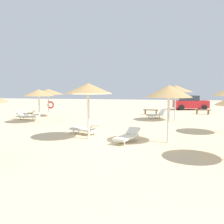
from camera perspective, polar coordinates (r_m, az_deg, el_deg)
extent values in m
plane|color=beige|center=(13.18, -2.35, -6.53)|extent=(80.00, 80.00, 0.00)
cylinder|color=silver|center=(21.18, 14.26, 1.40)|extent=(0.12, 0.12, 2.47)
cone|color=tan|center=(21.12, 14.36, 5.22)|extent=(2.77, 2.77, 0.54)
cylinder|color=silver|center=(20.28, -16.29, 0.75)|extent=(0.12, 0.12, 2.19)
cone|color=tan|center=(20.21, -16.40, 4.29)|extent=(2.40, 2.40, 0.51)
cylinder|color=silver|center=(13.42, -5.39, -0.81)|extent=(0.12, 0.12, 2.55)
cone|color=tan|center=(13.33, -5.45, 5.39)|extent=(2.55, 2.55, 0.55)
cylinder|color=silver|center=(23.95, -14.33, 1.56)|extent=(0.12, 0.12, 2.19)
cone|color=tan|center=(23.89, -14.41, 4.53)|extent=(2.91, 2.91, 0.50)
torus|color=red|center=(23.86, -13.85, 1.58)|extent=(0.71, 0.26, 0.70)
cylinder|color=silver|center=(12.77, 12.75, -1.61)|extent=(0.12, 0.12, 2.40)
cone|color=tan|center=(12.66, 12.89, 4.69)|extent=(2.29, 2.29, 0.60)
cube|color=silver|center=(22.45, 9.99, -0.71)|extent=(1.70, 1.60, 0.12)
cube|color=silver|center=(22.95, 11.52, 0.09)|extent=(0.73, 0.75, 0.47)
cylinder|color=silver|center=(23.03, 10.77, -0.99)|extent=(0.06, 0.06, 0.22)
cylinder|color=silver|center=(22.70, 11.50, -1.10)|extent=(0.06, 0.06, 0.22)
cylinder|color=silver|center=(22.26, 8.44, -1.18)|extent=(0.06, 0.06, 0.22)
cylinder|color=silver|center=(21.92, 9.17, -1.30)|extent=(0.06, 0.06, 0.22)
cube|color=silver|center=(22.37, -18.68, -0.96)|extent=(1.74, 0.74, 0.12)
cube|color=silver|center=(22.78, -20.40, -0.23)|extent=(0.47, 0.67, 0.46)
cylinder|color=silver|center=(22.54, -20.25, -1.40)|extent=(0.06, 0.06, 0.22)
cylinder|color=silver|center=(22.90, -19.64, -1.27)|extent=(0.06, 0.06, 0.22)
cylinder|color=silver|center=(21.89, -17.65, -1.52)|extent=(0.06, 0.06, 0.22)
cylinder|color=silver|center=(22.26, -17.06, -1.38)|extent=(0.06, 0.06, 0.22)
cube|color=silver|center=(14.92, -6.52, -4.00)|extent=(1.81, 1.29, 0.12)
cube|color=silver|center=(14.37, -4.15, -3.37)|extent=(0.69, 0.77, 0.43)
cylinder|color=silver|center=(14.73, -4.19, -4.77)|extent=(0.06, 0.06, 0.22)
cylinder|color=silver|center=(14.40, -5.31, -5.03)|extent=(0.06, 0.06, 0.22)
cylinder|color=silver|center=(15.51, -7.64, -4.27)|extent=(0.06, 0.06, 0.22)
cylinder|color=silver|center=(15.19, -8.77, -4.50)|extent=(0.06, 0.06, 0.22)
cube|color=silver|center=(24.24, -19.30, -0.47)|extent=(1.82, 1.19, 0.12)
cube|color=silver|center=(23.61, -18.06, -0.10)|extent=(0.71, 0.78, 0.35)
cylinder|color=silver|center=(23.95, -17.96, -0.91)|extent=(0.06, 0.06, 0.22)
cylinder|color=silver|center=(23.66, -18.75, -1.01)|extent=(0.06, 0.06, 0.22)
cylinder|color=silver|center=(24.85, -19.79, -0.73)|extent=(0.06, 0.06, 0.22)
cylinder|color=silver|center=(24.58, -20.58, -0.83)|extent=(0.06, 0.06, 0.22)
cube|color=silver|center=(12.65, 3.26, -5.76)|extent=(1.19, 1.82, 0.12)
cube|color=silver|center=(13.32, 4.86, -4.30)|extent=(0.78, 0.70, 0.35)
cylinder|color=silver|center=(13.31, 3.61, -5.93)|extent=(0.06, 0.06, 0.22)
cylinder|color=silver|center=(13.12, 5.33, -6.12)|extent=(0.06, 0.06, 0.22)
cylinder|color=silver|center=(12.28, 1.04, -6.93)|extent=(0.06, 0.06, 0.22)
cylinder|color=silver|center=(12.07, 2.87, -7.16)|extent=(0.06, 0.06, 0.22)
cube|color=brown|center=(26.88, 20.03, 0.47)|extent=(1.51, 0.44, 0.08)
cube|color=brown|center=(26.82, 18.85, -0.03)|extent=(0.13, 0.36, 0.41)
cube|color=brown|center=(26.98, 21.17, -0.08)|extent=(0.13, 0.36, 0.41)
cube|color=brown|center=(25.44, 8.86, 0.47)|extent=(1.53, 0.53, 0.08)
cube|color=brown|center=(25.53, 7.63, -0.05)|extent=(0.15, 0.37, 0.41)
cube|color=brown|center=(25.41, 10.09, -0.11)|extent=(0.15, 0.37, 0.41)
cube|color=#B21E23|center=(31.67, 17.54, 1.73)|extent=(4.25, 2.42, 0.90)
cube|color=#262D38|center=(31.56, 17.24, 3.09)|extent=(2.26, 1.91, 0.60)
cylinder|color=black|center=(32.96, 19.28, 1.21)|extent=(0.67, 0.34, 0.64)
cylinder|color=black|center=(31.32, 20.37, 0.94)|extent=(0.67, 0.34, 0.64)
cylinder|color=black|center=(32.15, 14.75, 1.24)|extent=(0.67, 0.34, 0.64)
cylinder|color=black|center=(30.46, 15.61, 0.97)|extent=(0.67, 0.34, 0.64)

